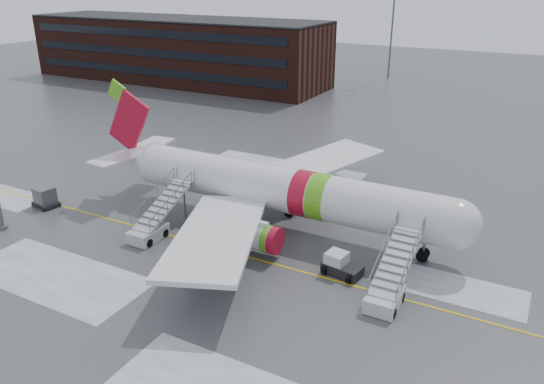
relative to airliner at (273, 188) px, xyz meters
The scene contains 8 objects.
ground 7.14m from the airliner, 127.79° to the right, with size 260.00×260.00×0.00m, color #494C4F.
airliner is the anchor object (origin of this frame).
airstair_fwd 14.03m from the airliner, 28.21° to the right, with size 2.05×7.70×3.48m.
airstair_aft 10.40m from the airliner, 139.83° to the right, with size 2.05×7.70×3.48m.
pushback_tug 9.84m from the airliner, 30.98° to the right, with size 3.02×2.44×1.61m.
uld_container 21.86m from the airliner, 162.22° to the right, with size 2.53×2.02×1.87m.
terminal_building 69.97m from the airliner, 134.31° to the left, with size 62.00×16.11×12.30m.
light_mast_far_n 74.73m from the airliner, 99.21° to the left, with size 1.20×1.20×24.25m.
Camera 1 is at (23.45, -31.73, 20.29)m, focal length 35.00 mm.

